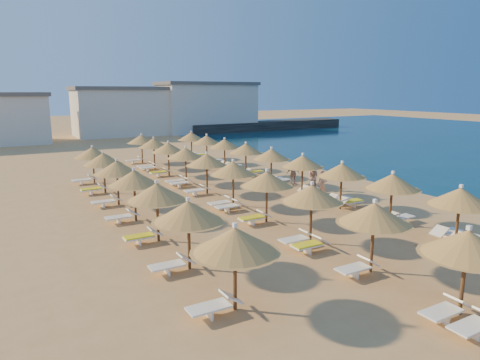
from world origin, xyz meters
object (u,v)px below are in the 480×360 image
beachgoer_b (314,177)px  beachgoer_c (293,174)px  parasol_row_east (303,162)px  parasol_row_west (233,169)px  beachgoer_a (322,185)px  jetty (267,126)px

beachgoer_b → beachgoer_c: bearing=142.9°
beachgoer_b → parasol_row_east: bearing=-106.0°
parasol_row_east → beachgoer_b: size_ratio=21.53×
parasol_row_east → parasol_row_west: 5.02m
beachgoer_a → beachgoer_c: beachgoer_a is taller
beachgoer_b → beachgoer_a: 2.16m
jetty → parasol_row_west: bearing=-127.0°
parasol_row_east → beachgoer_a: 1.88m
jetty → beachgoer_b: beachgoer_b is taller
parasol_row_west → beachgoer_b: parasol_row_west is taller
beachgoer_a → beachgoer_c: (0.67, 3.97, -0.04)m
parasol_row_east → beachgoer_b: (1.68, 0.89, -1.31)m
parasol_row_west → beachgoer_b: (6.70, 0.89, -1.31)m
parasol_row_east → beachgoer_b: parasol_row_east is taller
jetty → beachgoer_c: (-23.09, -38.70, 0.08)m
parasol_row_east → beachgoer_c: (1.44, 2.90, -1.38)m
parasol_row_west → beachgoer_a: parasol_row_west is taller
parasol_row_west → parasol_row_east: bearing=0.0°
jetty → beachgoer_c: bearing=-122.4°
parasol_row_east → parasol_row_west: same height
jetty → parasol_row_west: (-29.55, -41.60, 1.46)m
parasol_row_east → jetty: bearing=59.5°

